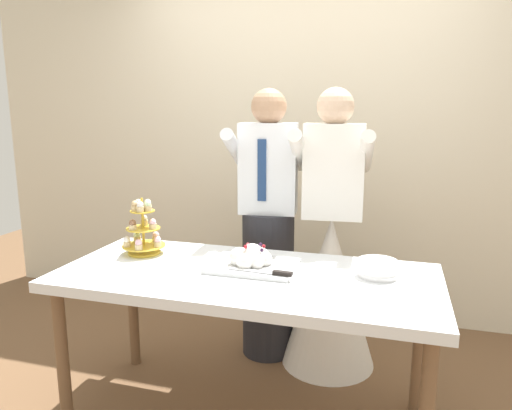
{
  "coord_description": "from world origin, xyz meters",
  "views": [
    {
      "loc": [
        0.65,
        -2.05,
        1.54
      ],
      "look_at": [
        0.01,
        0.15,
        1.07
      ],
      "focal_mm": 33.38,
      "sensor_mm": 36.0,
      "label": 1
    }
  ],
  "objects_px": {
    "main_cake_tray": "(252,260)",
    "person_bride": "(330,272)",
    "dessert_table": "(246,287)",
    "cupcake_stand": "(143,231)",
    "plate_stack": "(378,268)",
    "person_groom": "(268,240)"
  },
  "relations": [
    {
      "from": "main_cake_tray",
      "to": "person_bride",
      "type": "distance_m",
      "value": 0.71
    },
    {
      "from": "main_cake_tray",
      "to": "dessert_table",
      "type": "bearing_deg",
      "value": -96.69
    },
    {
      "from": "dessert_table",
      "to": "cupcake_stand",
      "type": "relative_size",
      "value": 5.9
    },
    {
      "from": "cupcake_stand",
      "to": "plate_stack",
      "type": "xyz_separation_m",
      "value": [
        1.22,
        -0.01,
        -0.09
      ]
    },
    {
      "from": "plate_stack",
      "to": "dessert_table",
      "type": "bearing_deg",
      "value": -167.83
    },
    {
      "from": "plate_stack",
      "to": "person_bride",
      "type": "height_order",
      "value": "person_bride"
    },
    {
      "from": "main_cake_tray",
      "to": "person_groom",
      "type": "relative_size",
      "value": 0.26
    },
    {
      "from": "dessert_table",
      "to": "main_cake_tray",
      "type": "relative_size",
      "value": 4.13
    },
    {
      "from": "cupcake_stand",
      "to": "person_groom",
      "type": "bearing_deg",
      "value": 45.64
    },
    {
      "from": "plate_stack",
      "to": "person_groom",
      "type": "height_order",
      "value": "person_groom"
    },
    {
      "from": "main_cake_tray",
      "to": "person_bride",
      "type": "relative_size",
      "value": 0.26
    },
    {
      "from": "person_bride",
      "to": "cupcake_stand",
      "type": "bearing_deg",
      "value": -150.49
    },
    {
      "from": "cupcake_stand",
      "to": "person_bride",
      "type": "bearing_deg",
      "value": 29.51
    },
    {
      "from": "main_cake_tray",
      "to": "person_bride",
      "type": "xyz_separation_m",
      "value": [
        0.31,
        0.6,
        -0.23
      ]
    },
    {
      "from": "dessert_table",
      "to": "plate_stack",
      "type": "height_order",
      "value": "plate_stack"
    },
    {
      "from": "main_cake_tray",
      "to": "plate_stack",
      "type": "bearing_deg",
      "value": 5.92
    },
    {
      "from": "cupcake_stand",
      "to": "plate_stack",
      "type": "height_order",
      "value": "cupcake_stand"
    },
    {
      "from": "dessert_table",
      "to": "main_cake_tray",
      "type": "xyz_separation_m",
      "value": [
        0.01,
        0.07,
        0.11
      ]
    },
    {
      "from": "person_bride",
      "to": "plate_stack",
      "type": "bearing_deg",
      "value": -61.64
    },
    {
      "from": "person_groom",
      "to": "person_bride",
      "type": "bearing_deg",
      "value": -3.83
    },
    {
      "from": "cupcake_stand",
      "to": "person_bride",
      "type": "xyz_separation_m",
      "value": [
        0.93,
        0.53,
        -0.32
      ]
    },
    {
      "from": "dessert_table",
      "to": "main_cake_tray",
      "type": "distance_m",
      "value": 0.13
    }
  ]
}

